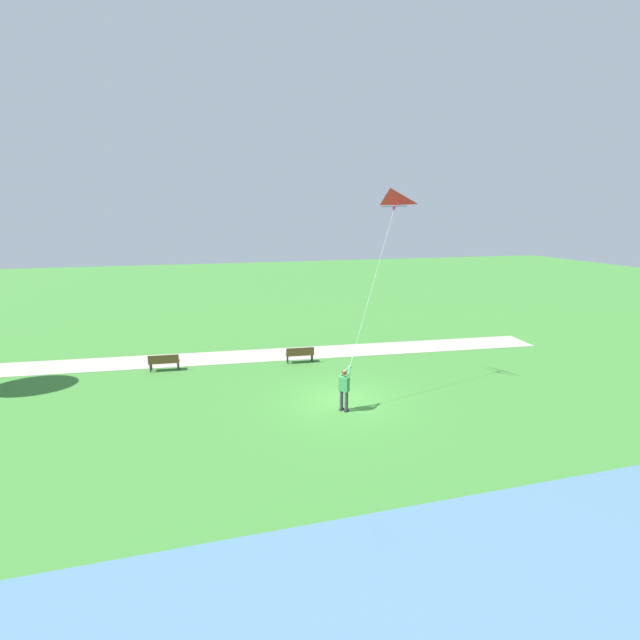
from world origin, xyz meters
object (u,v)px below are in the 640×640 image
person_kite_flyer (344,386)px  park_bench_far_walkway (164,361)px  park_bench_near_walkway (300,354)px  flying_kite (390,201)px

person_kite_flyer → park_bench_far_walkway: person_kite_flyer is taller
person_kite_flyer → park_bench_far_walkway: (6.95, 7.39, -0.54)m
person_kite_flyer → park_bench_near_walkway: bearing=3.6°
park_bench_far_walkway → flying_kite: bearing=-114.9°
person_kite_flyer → park_bench_far_walkway: 10.16m
park_bench_near_walkway → park_bench_far_walkway: bearing=85.6°
person_kite_flyer → park_bench_near_walkway: 6.45m
flying_kite → park_bench_far_walkway: 13.62m
flying_kite → park_bench_near_walkway: (4.15, 3.12, -7.86)m
flying_kite → park_bench_near_walkway: bearing=36.9°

